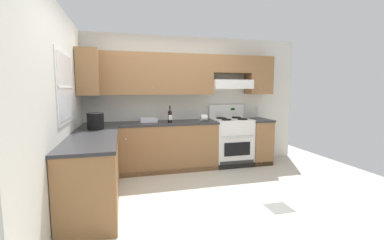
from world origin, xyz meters
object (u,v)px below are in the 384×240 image
at_px(bucket, 95,121).
at_px(bowl, 149,120).
at_px(wine_bottle, 170,116).
at_px(stove, 231,141).
at_px(paper_towel_roll, 204,118).

bearing_deg(bucket, bowl, 38.69).
distance_m(wine_bottle, bucket, 1.34).
bearing_deg(bowl, stove, -3.35).
relative_size(bucket, paper_towel_roll, 1.98).
height_order(stove, bowl, stove).
xyz_separation_m(bowl, paper_towel_roll, (1.03, -0.16, 0.04)).
distance_m(bucket, paper_towel_roll, 1.98).
bearing_deg(bowl, paper_towel_roll, -8.88).
distance_m(stove, paper_towel_roll, 0.79).
distance_m(bowl, paper_towel_roll, 1.04).
relative_size(stove, paper_towel_roll, 9.09).
bearing_deg(stove, bucket, -166.42).
bearing_deg(wine_bottle, bucket, -158.17).
height_order(stove, bucket, stove).
xyz_separation_m(bucket, paper_towel_roll, (1.91, 0.54, -0.07)).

